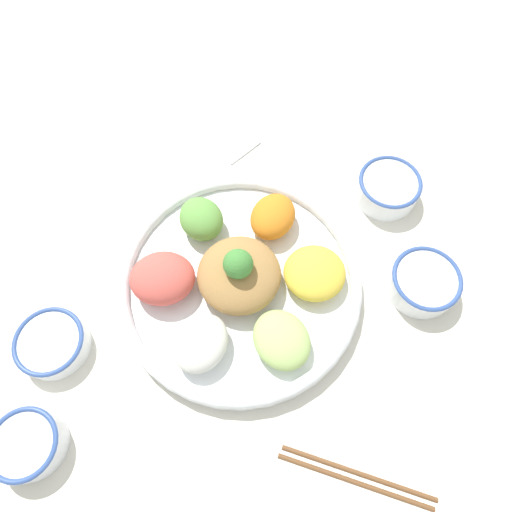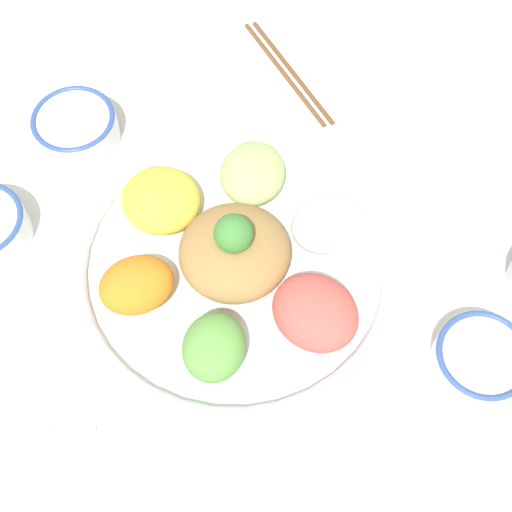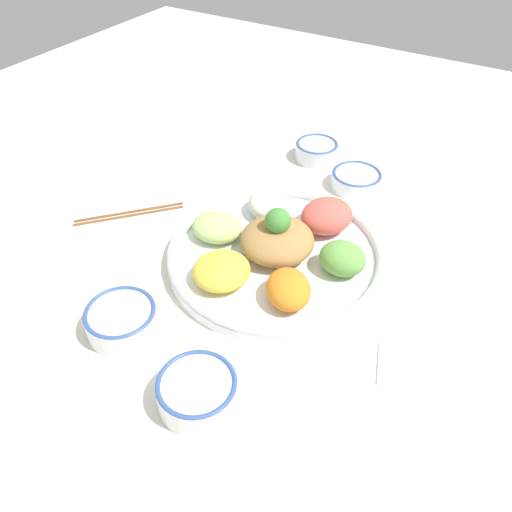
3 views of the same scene
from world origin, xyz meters
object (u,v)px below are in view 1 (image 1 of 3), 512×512
at_px(salad_platter, 239,280).
at_px(chopsticks_pair_near, 358,477).
at_px(rice_bowl_plain, 424,282).
at_px(serving_spoon_main, 259,140).
at_px(rice_bowl_blue, 388,187).
at_px(sauce_bowl_red, 27,444).
at_px(sauce_bowl_dark, 52,343).

relative_size(salad_platter, chopsticks_pair_near, 2.26).
bearing_deg(rice_bowl_plain, serving_spoon_main, -73.77).
height_order(rice_bowl_blue, chopsticks_pair_near, rice_bowl_blue).
bearing_deg(chopsticks_pair_near, salad_platter, -41.63).
distance_m(salad_platter, rice_bowl_blue, 0.32).
relative_size(salad_platter, rice_bowl_plain, 3.54).
bearing_deg(rice_bowl_blue, rice_bowl_plain, 76.30).
bearing_deg(rice_bowl_plain, sauce_bowl_red, -2.57).
relative_size(sauce_bowl_dark, chopsticks_pair_near, 0.61).
xyz_separation_m(salad_platter, chopsticks_pair_near, (-0.03, 0.33, -0.02)).
height_order(sauce_bowl_red, chopsticks_pair_near, sauce_bowl_red).
relative_size(sauce_bowl_dark, serving_spoon_main, 0.88).
distance_m(rice_bowl_plain, serving_spoon_main, 0.40).
relative_size(sauce_bowl_red, rice_bowl_plain, 0.89).
height_order(salad_platter, sauce_bowl_dark, salad_platter).
xyz_separation_m(sauce_bowl_red, sauce_bowl_dark, (-0.06, -0.13, -0.00)).
distance_m(sauce_bowl_dark, rice_bowl_plain, 0.59).
xyz_separation_m(salad_platter, sauce_bowl_red, (0.36, 0.10, -0.00)).
bearing_deg(rice_bowl_plain, salad_platter, -25.24).
bearing_deg(salad_platter, chopsticks_pair_near, 96.06).
xyz_separation_m(rice_bowl_plain, chopsticks_pair_near, (0.23, 0.20, -0.02)).
bearing_deg(chopsticks_pair_near, rice_bowl_plain, -97.05).
height_order(salad_platter, sauce_bowl_red, salad_platter).
bearing_deg(chopsticks_pair_near, sauce_bowl_red, 12.36).
height_order(sauce_bowl_dark, rice_bowl_plain, rice_bowl_plain).
bearing_deg(sauce_bowl_red, rice_bowl_blue, -167.55).
xyz_separation_m(chopsticks_pair_near, serving_spoon_main, (-0.12, -0.59, -0.00)).
xyz_separation_m(sauce_bowl_dark, rice_bowl_plain, (-0.57, 0.16, 0.00)).
relative_size(rice_bowl_plain, chopsticks_pair_near, 0.64).
distance_m(rice_bowl_plain, chopsticks_pair_near, 0.31).
distance_m(sauce_bowl_red, sauce_bowl_dark, 0.14).
bearing_deg(rice_bowl_blue, serving_spoon_main, -53.24).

